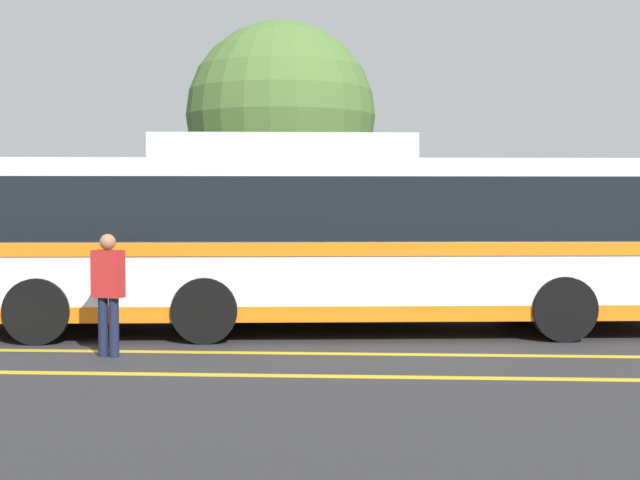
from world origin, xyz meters
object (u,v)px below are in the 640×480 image
(transit_bus, at_px, (319,233))
(tree_1, at_px, (281,117))
(parked_car_2, at_px, (306,270))
(pedestrian_0, at_px, (108,287))
(parked_car_1, at_px, (39,269))

(transit_bus, xyz_separation_m, tree_1, (-1.43, 7.60, 2.64))
(transit_bus, distance_m, parked_car_2, 3.84)
(parked_car_2, relative_size, tree_1, 0.72)
(pedestrian_0, bearing_deg, tree_1, 97.93)
(pedestrian_0, xyz_separation_m, tree_1, (1.32, 10.22, 3.29))
(parked_car_2, bearing_deg, parked_car_1, -94.91)
(parked_car_1, height_order, tree_1, tree_1)
(parked_car_1, bearing_deg, tree_1, 124.13)
(parked_car_1, relative_size, pedestrian_0, 2.71)
(transit_bus, distance_m, parked_car_1, 7.45)
(transit_bus, xyz_separation_m, parked_car_2, (-0.50, 3.70, -0.91))
(parked_car_2, distance_m, tree_1, 5.36)
(pedestrian_0, bearing_deg, parked_car_2, 85.68)
(transit_bus, distance_m, tree_1, 8.17)
(transit_bus, height_order, tree_1, tree_1)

